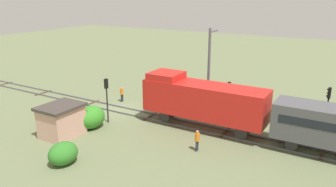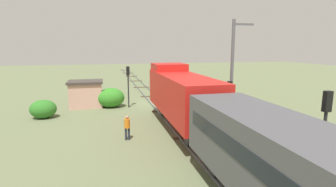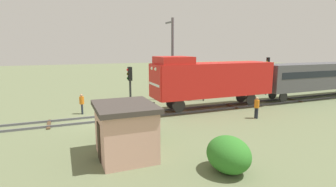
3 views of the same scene
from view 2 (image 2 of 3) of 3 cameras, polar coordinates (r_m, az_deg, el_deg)
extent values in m
plane|color=#66704C|center=(29.38, -2.54, -2.09)|extent=(141.11, 141.11, 0.00)
cube|color=#595960|center=(29.51, -1.16, -1.87)|extent=(0.10, 94.07, 0.16)
cube|color=#595960|center=(29.24, -3.92, -2.00)|extent=(0.10, 94.07, 0.16)
cube|color=#4C3823|center=(71.78, -9.28, 5.05)|extent=(2.40, 0.24, 0.09)
cube|color=#4C3823|center=(64.00, -8.71, 4.46)|extent=(2.40, 0.24, 0.09)
cube|color=#4C3823|center=(56.23, -8.00, 3.72)|extent=(2.40, 0.24, 0.09)
cube|color=#4C3823|center=(48.49, -7.05, 2.73)|extent=(2.40, 0.24, 0.09)
cube|color=#4C3823|center=(40.79, -5.75, 1.37)|extent=(2.40, 0.24, 0.09)
cube|color=#4C3823|center=(33.15, -3.85, -0.62)|extent=(2.40, 0.24, 0.09)
cube|color=#4C3823|center=(25.64, -0.83, -3.79)|extent=(2.40, 0.24, 0.09)
cube|color=#4C3823|center=(18.39, 4.71, -9.48)|extent=(2.40, 0.24, 0.09)
cube|color=red|center=(19.57, 2.96, -0.17)|extent=(2.90, 11.00, 2.90)
cube|color=red|center=(23.09, 0.21, 5.79)|extent=(2.75, 2.80, 0.60)
cube|color=red|center=(24.87, -0.71, 2.04)|extent=(2.84, 0.10, 2.84)
cube|color=white|center=(24.94, -0.73, 1.60)|extent=(2.46, 0.06, 0.20)
sphere|color=white|center=(24.90, 0.28, 4.60)|extent=(0.28, 0.28, 0.28)
sphere|color=white|center=(24.70, -1.76, 4.55)|extent=(0.28, 0.28, 0.28)
cylinder|color=#262628|center=(25.49, -0.85, -1.99)|extent=(0.36, 0.50, 0.36)
cylinder|color=#262628|center=(23.66, 2.02, -3.32)|extent=(0.18, 1.10, 1.10)
cylinder|color=#262628|center=(23.32, -1.40, -3.51)|extent=(0.18, 1.10, 1.10)
cylinder|color=#262628|center=(16.93, 8.90, -8.93)|extent=(0.18, 1.10, 1.10)
cylinder|color=#262628|center=(16.46, 4.20, -9.40)|extent=(0.18, 1.10, 1.10)
cube|color=#4C4C51|center=(8.55, 30.25, -17.18)|extent=(2.80, 14.00, 2.70)
cube|color=black|center=(8.41, 30.46, -15.04)|extent=(2.84, 12.88, 0.64)
cylinder|color=#262628|center=(13.62, 15.54, -14.36)|extent=(0.16, 0.96, 0.96)
cylinder|color=#262628|center=(13.02, 9.79, -15.31)|extent=(0.16, 0.96, 0.96)
cylinder|color=#262628|center=(27.25, -8.63, 1.39)|extent=(0.14, 0.14, 4.25)
cube|color=black|center=(27.05, -8.73, 4.89)|extent=(0.32, 0.24, 0.90)
sphere|color=red|center=(27.17, -8.77, 5.48)|extent=(0.16, 0.16, 0.16)
sphere|color=#3C3306|center=(27.19, -8.75, 4.90)|extent=(0.16, 0.16, 0.16)
sphere|color=black|center=(27.22, -8.74, 4.31)|extent=(0.16, 0.16, 0.16)
cylinder|color=#262628|center=(20.08, 13.11, -2.64)|extent=(0.14, 0.14, 3.72)
cube|color=black|center=(19.83, 13.27, 1.34)|extent=(0.32, 0.24, 0.90)
sphere|color=#390606|center=(19.91, 13.12, 2.17)|extent=(0.16, 0.16, 0.16)
sphere|color=yellow|center=(19.95, 13.09, 1.37)|extent=(0.16, 0.16, 0.16)
sphere|color=black|center=(19.99, 13.05, 0.58)|extent=(0.16, 0.16, 0.16)
cylinder|color=#262628|center=(13.40, 30.69, -8.77)|extent=(0.14, 0.14, 4.37)
cube|color=black|center=(12.99, 31.37, -1.48)|extent=(0.32, 0.24, 0.90)
sphere|color=#390606|center=(13.04, 31.05, -0.20)|extent=(0.16, 0.16, 0.16)
sphere|color=yellow|center=(13.09, 30.94, -1.41)|extent=(0.16, 0.16, 0.16)
sphere|color=black|center=(13.14, 30.83, -2.61)|extent=(0.16, 0.16, 0.16)
cylinder|color=#262B38|center=(31.23, 1.45, -0.56)|extent=(0.15, 0.15, 0.85)
cylinder|color=#262B38|center=(31.18, 1.09, -0.57)|extent=(0.15, 0.15, 0.85)
cylinder|color=orange|center=(31.07, 1.28, 0.77)|extent=(0.38, 0.38, 0.62)
sphere|color=tan|center=(31.01, 1.28, 1.54)|extent=(0.23, 0.23, 0.23)
cylinder|color=#262B38|center=(18.06, -8.51, -8.66)|extent=(0.15, 0.15, 0.85)
cylinder|color=#262B38|center=(18.04, -9.15, -8.69)|extent=(0.15, 0.15, 0.85)
cylinder|color=orange|center=(17.83, -8.89, -6.44)|extent=(0.38, 0.38, 0.62)
sphere|color=tan|center=(17.71, -8.93, -5.12)|extent=(0.23, 0.23, 0.23)
cylinder|color=#595960|center=(22.95, 13.73, 4.89)|extent=(0.28, 0.28, 8.45)
cube|color=#595960|center=(23.37, 16.16, 14.27)|extent=(1.80, 0.16, 0.16)
cube|color=#D19E8C|center=(28.71, -17.41, -0.29)|extent=(3.20, 2.60, 2.50)
cube|color=#3F3833|center=(28.50, -17.56, 2.42)|extent=(3.50, 2.90, 0.24)
cube|color=#2D2319|center=(30.06, -17.23, -0.41)|extent=(0.80, 0.06, 1.90)
ellipsoid|color=#358826|center=(27.80, -12.30, -0.89)|extent=(2.78, 2.27, 2.02)
ellipsoid|color=#2F7626|center=(25.51, -25.53, -3.08)|extent=(2.25, 1.84, 1.63)
camera|label=1|loc=(21.56, -86.18, 15.66)|focal=35.00mm
camera|label=3|loc=(34.24, -39.14, 6.74)|focal=28.00mm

